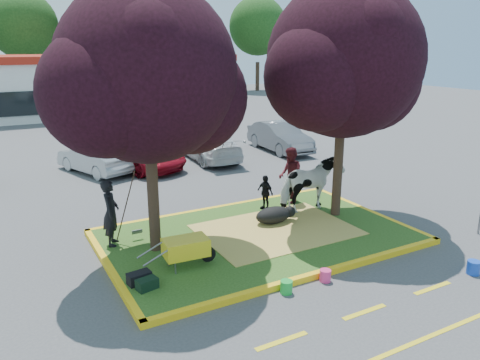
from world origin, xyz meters
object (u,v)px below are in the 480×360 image
calf (273,215)px  cow (311,184)px  bucket_blue (474,267)px  wheelbarrow (186,248)px  bucket_pink (325,276)px  handler (111,213)px  car_silver (94,158)px  bucket_green (286,287)px

calf → cow: bearing=-12.3°
bucket_blue → wheelbarrow: bearing=150.5°
cow → bucket_pink: cow is taller
handler → car_silver: bearing=12.9°
handler → bucket_green: 4.96m
calf → handler: bearing=145.7°
bucket_green → car_silver: size_ratio=0.07×
cow → bucket_green: size_ratio=7.06×
calf → wheelbarrow: size_ratio=0.60×
calf → bucket_green: 3.76m
cow → car_silver: size_ratio=0.53×
cow → car_silver: bearing=26.1°
cow → bucket_pink: 4.40m
calf → wheelbarrow: 3.58m
handler → car_silver: (1.26, 8.05, -0.39)m
cow → car_silver: 9.73m
bucket_green → bucket_pink: bearing=0.6°
wheelbarrow → cow: bearing=23.4°
wheelbarrow → bucket_green: (1.51, -1.93, -0.49)m
bucket_green → calf: bearing=61.7°
calf → bucket_blue: (2.57, -4.68, -0.23)m
calf → handler: size_ratio=0.64×
cow → bucket_pink: (-2.30, -3.65, -0.87)m
wheelbarrow → car_silver: (0.05, 10.16, 0.00)m
calf → car_silver: car_silver is taller
car_silver → bucket_pink: bearing=81.7°
bucket_pink → bucket_blue: bearing=-23.0°
handler → bucket_blue: bearing=-105.7°
bucket_pink → handler: bearing=133.2°
wheelbarrow → bucket_green: size_ratio=6.48×
calf → bucket_pink: bearing=-127.0°
bucket_blue → car_silver: size_ratio=0.08×
cow → calf: (-1.59, -0.35, -0.61)m
cow → bucket_blue: 5.20m
bucket_pink → bucket_blue: (3.28, -1.39, 0.02)m
handler → bucket_pink: bearing=-115.0°
car_silver → bucket_green: bearing=76.8°
cow → handler: handler is taller
wheelbarrow → car_silver: car_silver is taller
bucket_green → bucket_blue: bucket_blue is taller
wheelbarrow → bucket_pink: wheelbarrow is taller
handler → bucket_pink: size_ratio=6.30×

